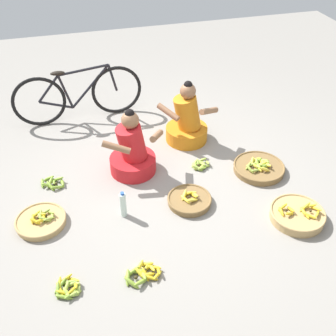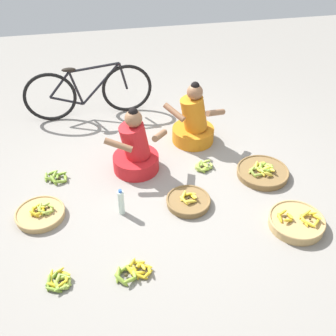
# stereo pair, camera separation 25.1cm
# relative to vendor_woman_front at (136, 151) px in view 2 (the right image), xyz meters

# --- Properties ---
(ground_plane) EXTENTS (10.00, 10.00, 0.00)m
(ground_plane) POSITION_rel_vendor_woman_front_xyz_m (0.27, -0.30, -0.25)
(ground_plane) COLOR gray
(vendor_woman_front) EXTENTS (0.72, 0.52, 0.79)m
(vendor_woman_front) POSITION_rel_vendor_woman_front_xyz_m (0.00, 0.00, 0.00)
(vendor_woman_front) COLOR red
(vendor_woman_front) RESTS_ON ground
(vendor_woman_behind) EXTENTS (0.74, 0.53, 0.80)m
(vendor_woman_behind) POSITION_rel_vendor_woman_front_xyz_m (0.77, 0.44, 0.00)
(vendor_woman_behind) COLOR orange
(vendor_woman_behind) RESTS_ON ground
(bicycle_leaning) EXTENTS (1.70, 0.14, 0.73)m
(bicycle_leaning) POSITION_rel_vendor_woman_front_xyz_m (-0.45, 1.31, 0.10)
(bicycle_leaning) COLOR black
(bicycle_leaning) RESTS_ON ground
(banana_basket_front_center) EXTENTS (0.49, 0.49, 0.13)m
(banana_basket_front_center) POSITION_rel_vendor_woman_front_xyz_m (-1.04, -0.59, -0.21)
(banana_basket_front_center) COLOR tan
(banana_basket_front_center) RESTS_ON ground
(banana_basket_mid_right) EXTENTS (0.58, 0.58, 0.14)m
(banana_basket_mid_right) POSITION_rel_vendor_woman_front_xyz_m (1.38, -0.39, -0.21)
(banana_basket_mid_right) COLOR brown
(banana_basket_mid_right) RESTS_ON ground
(banana_basket_near_vendor) EXTENTS (0.46, 0.46, 0.13)m
(banana_basket_near_vendor) POSITION_rel_vendor_woman_front_xyz_m (0.45, -0.69, -0.21)
(banana_basket_near_vendor) COLOR brown
(banana_basket_near_vendor) RESTS_ON ground
(banana_basket_back_left) EXTENTS (0.54, 0.54, 0.17)m
(banana_basket_back_left) POSITION_rel_vendor_woman_front_xyz_m (1.41, -1.19, -0.20)
(banana_basket_back_left) COLOR tan
(banana_basket_back_left) RESTS_ON ground
(loose_bananas_mid_left) EXTENTS (0.23, 0.21, 0.08)m
(loose_bananas_mid_left) POSITION_rel_vendor_woman_front_xyz_m (0.75, -0.14, -0.23)
(loose_bananas_mid_left) COLOR #8CAD38
(loose_bananas_mid_left) RESTS_ON ground
(loose_bananas_near_bicycle) EXTENTS (0.24, 0.26, 0.09)m
(loose_bananas_near_bicycle) POSITION_rel_vendor_woman_front_xyz_m (-0.84, -1.44, -0.23)
(loose_bananas_near_bicycle) COLOR gold
(loose_bananas_near_bicycle) RESTS_ON ground
(loose_bananas_front_right) EXTENTS (0.36, 0.28, 0.10)m
(loose_bananas_front_right) POSITION_rel_vendor_woman_front_xyz_m (-0.22, -1.46, -0.22)
(loose_bananas_front_right) COLOR gold
(loose_bananas_front_right) RESTS_ON ground
(loose_bananas_back_right) EXTENTS (0.26, 0.24, 0.09)m
(loose_bananas_back_right) POSITION_rel_vendor_woman_front_xyz_m (-0.90, -0.02, -0.22)
(loose_bananas_back_right) COLOR olive
(loose_bananas_back_right) RESTS_ON ground
(water_bottle) EXTENTS (0.07, 0.07, 0.30)m
(water_bottle) POSITION_rel_vendor_woman_front_xyz_m (-0.24, -0.69, -0.11)
(water_bottle) COLOR silver
(water_bottle) RESTS_ON ground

